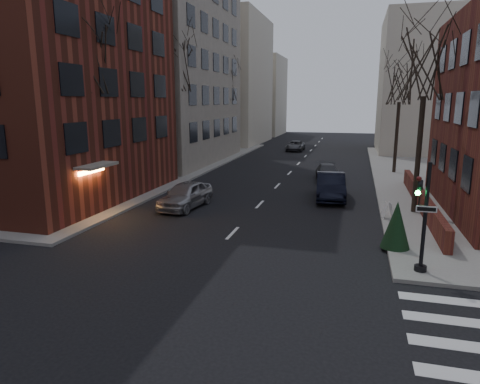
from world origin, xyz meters
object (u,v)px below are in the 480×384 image
tree_right_b (401,84)px  tree_left_b (175,66)px  tree_left_c (226,84)px  car_lane_silver (186,195)px  tree_right_a (426,65)px  traffic_signal (423,224)px  car_lane_gray (327,172)px  streetlamp_near (163,128)px  sandwich_board (388,210)px  parked_sedan (330,186)px  tree_left_a (85,58)px  car_lane_far (295,146)px  evergreen_shrub (396,225)px  streetlamp_far (236,118)px

tree_right_b → tree_left_b: bearing=-161.2°
tree_left_b → tree_right_b: (17.60, 6.00, -1.33)m
tree_left_b → tree_left_c: (0.00, 14.00, -0.88)m
car_lane_silver → tree_right_a: bearing=14.4°
tree_right_b → car_lane_silver: (-12.87, -15.93, -6.81)m
traffic_signal → tree_left_c: 35.76m
tree_left_b → car_lane_silver: (4.73, -9.93, -8.14)m
traffic_signal → car_lane_gray: (-4.53, 18.42, -1.29)m
streetlamp_near → sandwich_board: 16.95m
tree_right_b → parked_sedan: (-4.74, -11.38, -6.75)m
streetlamp_near → tree_left_b: bearing=98.5°
tree_left_a → tree_left_c: bearing=90.0°
traffic_signal → car_lane_far: (-9.82, 38.04, -1.29)m
car_lane_silver → tree_left_b: bearing=121.3°
evergreen_shrub → traffic_signal: bearing=-75.3°
tree_left_c → evergreen_shrub: (16.10, -28.57, -6.88)m
tree_right_a → streetlamp_near: size_ratio=1.55×
tree_right_a → parked_sedan: (-4.74, 2.62, -7.19)m
tree_right_b → car_lane_far: 19.72m
streetlamp_far → car_lane_gray: bearing=-51.5°
streetlamp_near → parked_sedan: (12.26, -1.38, -3.40)m
tree_left_b → evergreen_shrub: tree_left_b is taller
car_lane_far → sandwich_board: bearing=-74.4°
parked_sedan → evergreen_shrub: evergreen_shrub is taller
tree_left_a → car_lane_silver: size_ratio=2.26×
car_lane_far → sandwich_board: car_lane_far is taller
tree_right_b → sandwich_board: bearing=-95.4°
tree_right_a → streetlamp_far: (-17.00, 24.00, -3.79)m
evergreen_shrub → streetlamp_far: bearing=116.9°
streetlamp_near → streetlamp_far: size_ratio=1.00×
tree_right_a → streetlamp_near: (-17.00, 4.00, -3.79)m
tree_right_a → sandwich_board: tree_right_a is taller
tree_right_a → tree_left_b: bearing=155.6°
tree_left_c → tree_right_a: (17.60, -22.00, 0.00)m
tree_right_a → streetlamp_far: bearing=125.3°
tree_left_a → tree_left_b: bearing=90.0°
tree_left_a → streetlamp_far: size_ratio=1.63×
tree_left_b → car_lane_gray: tree_left_b is taller
tree_right_b → sandwich_board: (-1.50, -15.80, -7.00)m
parked_sedan → car_lane_far: 27.07m
streetlamp_near → sandwich_board: (15.50, -5.80, -3.65)m
parked_sedan → car_lane_silver: bearing=-155.7°
streetlamp_far → car_lane_far: streetlamp_far is taller
tree_left_b → streetlamp_near: size_ratio=1.72×
sandwich_board → car_lane_silver: bearing=168.6°
traffic_signal → streetlamp_far: size_ratio=0.64×
parked_sedan → streetlamp_near: bearing=168.6°
streetlamp_near → tree_left_c: bearing=91.9°
tree_right_a → car_lane_far: size_ratio=2.18×
tree_right_b → car_lane_gray: 9.93m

